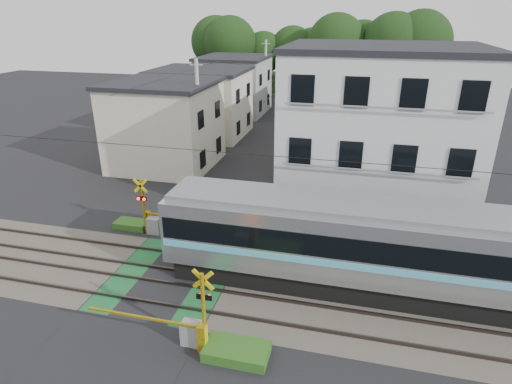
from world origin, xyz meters
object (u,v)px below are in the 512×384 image
(crossing_signal_near, at_px, (193,329))
(apartment_block, at_px, (377,133))
(crossing_signal_far, at_px, (153,220))
(pedestrian, at_px, (287,122))

(crossing_signal_near, xyz_separation_m, apartment_block, (5.91, 13.15, 3.94))
(crossing_signal_near, height_order, crossing_signal_far, same)
(crossing_signal_near, xyz_separation_m, pedestrian, (-1.94, 29.48, 0.22))
(pedestrian, bearing_deg, crossing_signal_near, 96.39)
(crossing_signal_far, bearing_deg, pedestrian, 81.71)
(crossing_signal_far, height_order, pedestrian, crossing_signal_far)
(crossing_signal_far, bearing_deg, apartment_block, 27.78)
(crossing_signal_near, height_order, apartment_block, apartment_block)
(crossing_signal_near, distance_m, pedestrian, 29.54)
(crossing_signal_far, xyz_separation_m, pedestrian, (3.23, 22.17, 0.22))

